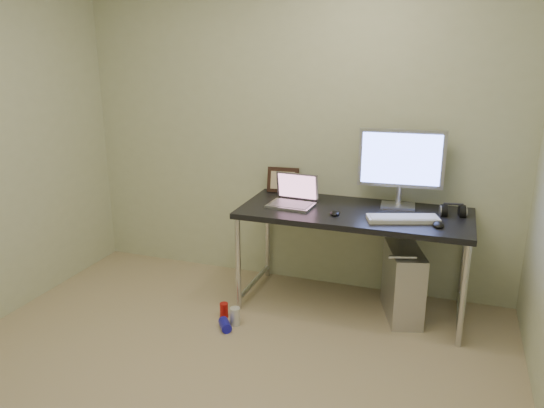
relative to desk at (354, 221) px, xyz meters
The scene contains 17 objects.
floor 1.65m from the desk, 112.42° to the right, with size 3.50×3.50×0.00m, color tan.
wall_back 0.89m from the desk, 148.29° to the left, with size 3.50×0.02×2.50m, color beige.
desk is the anchor object (origin of this frame).
tower_computer 0.56m from the desk, ahead, with size 0.35×0.53×0.54m.
cable_a 0.52m from the desk, 43.38° to the left, with size 0.01×0.01×0.70m, color black.
cable_b 0.58m from the desk, 34.64° to the left, with size 0.01×0.01×0.72m, color black.
can_red 1.13m from the desk, 150.41° to the right, with size 0.06×0.06×0.11m, color red.
can_white 1.08m from the desk, 142.39° to the right, with size 0.07×0.07×0.13m, color silver.
can_blue 1.16m from the desk, 139.97° to the right, with size 0.07×0.07×0.13m, color #1A17BC.
laptop 0.47m from the desk, behind, with size 0.34×0.29×0.22m.
monitor 0.54m from the desk, 36.17° to the left, with size 0.60×0.20×0.57m.
keyboard 0.38m from the desk, 18.07° to the right, with size 0.47×0.15×0.03m, color silver.
mouse_right 0.61m from the desk, 15.35° to the right, with size 0.07×0.11×0.04m, color black.
mouse_left 0.20m from the desk, 130.25° to the right, with size 0.07×0.11×0.04m, color black.
headphones 0.68m from the desk, ahead, with size 0.18×0.11×0.11m.
picture_frame 0.73m from the desk, 154.49° to the left, with size 0.25×0.03×0.20m, color black.
webcam 0.54m from the desk, 151.35° to the left, with size 0.05×0.04×0.12m.
Camera 1 is at (1.21, -2.19, 1.88)m, focal length 35.00 mm.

